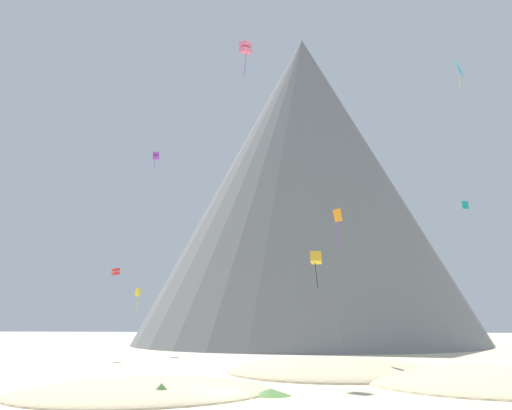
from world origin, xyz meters
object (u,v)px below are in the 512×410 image
at_px(rock_massif, 306,193).
at_px(kite_gold_low, 316,258).
at_px(bush_mid_center, 271,392).
at_px(bush_near_right, 300,370).
at_px(kite_yellow_low, 137,292).
at_px(kite_teal_mid, 465,205).
at_px(kite_rainbow_high, 245,48).
at_px(kite_cyan_high, 459,69).
at_px(kite_orange_mid, 338,219).
at_px(kite_red_low, 116,272).
at_px(bush_near_left, 161,392).
at_px(kite_violet_high, 156,156).

xyz_separation_m(rock_massif, kite_gold_low, (2.47, -48.25, -19.26)).
height_order(bush_mid_center, kite_gold_low, kite_gold_low).
xyz_separation_m(bush_near_right, kite_yellow_low, (-25.20, 26.47, 8.66)).
xyz_separation_m(kite_gold_low, kite_teal_mid, (20.52, 9.87, 8.14)).
distance_m(bush_mid_center, kite_teal_mid, 50.50).
bearing_deg(kite_teal_mid, bush_mid_center, -81.75).
relative_size(kite_gold_low, kite_yellow_low, 1.34).
xyz_separation_m(bush_mid_center, rock_massif, (0.29, 78.39, 31.30)).
distance_m(kite_yellow_low, kite_rainbow_high, 38.97).
xyz_separation_m(bush_near_right, kite_cyan_high, (21.24, 18.41, 37.89)).
distance_m(kite_orange_mid, kite_teal_mid, 27.48).
height_order(kite_orange_mid, kite_teal_mid, kite_teal_mid).
bearing_deg(rock_massif, kite_cyan_high, -63.09).
distance_m(bush_mid_center, kite_red_low, 41.92).
distance_m(bush_near_left, kite_orange_mid, 29.75).
bearing_deg(kite_orange_mid, kite_rainbow_high, -111.46).
relative_size(rock_massif, kite_rainbow_high, 18.67).
distance_m(kite_orange_mid, kite_red_low, 31.86).
height_order(bush_near_left, rock_massif, rock_massif).
distance_m(rock_massif, kite_teal_mid, 46.10).
bearing_deg(rock_massif, kite_rainbow_high, -95.72).
relative_size(bush_mid_center, kite_violet_high, 0.93).
relative_size(kite_rainbow_high, kite_cyan_high, 1.09).
bearing_deg(kite_gold_low, kite_orange_mid, 108.25).
relative_size(bush_near_left, kite_cyan_high, 0.50).
bearing_deg(bush_near_left, kite_cyan_high, 52.69).
distance_m(kite_cyan_high, kite_red_low, 53.45).
relative_size(rock_massif, kite_violet_high, 29.62).
bearing_deg(bush_near_right, kite_gold_low, 83.74).
bearing_deg(kite_cyan_high, kite_rainbow_high, -49.65).
distance_m(kite_gold_low, kite_cyan_high, 32.83).
xyz_separation_m(kite_cyan_high, kite_violet_high, (-48.52, 21.12, -4.09)).
height_order(bush_mid_center, kite_rainbow_high, kite_rainbow_high).
height_order(bush_near_right, kite_orange_mid, kite_orange_mid).
distance_m(bush_near_left, rock_massif, 87.53).
relative_size(bush_mid_center, kite_yellow_low, 0.81).
relative_size(kite_orange_mid, kite_teal_mid, 3.40).
xyz_separation_m(kite_orange_mid, kite_violet_high, (-31.27, 35.86, 18.86)).
distance_m(bush_near_left, kite_rainbow_high, 45.66).
height_order(bush_near_left, kite_red_low, kite_red_low).
xyz_separation_m(bush_mid_center, bush_near_left, (-6.39, -3.19, 0.30)).
bearing_deg(kite_orange_mid, kite_gold_low, -167.39).
bearing_deg(bush_near_left, kite_rainbow_high, 87.43).
xyz_separation_m(bush_near_right, bush_mid_center, (-1.23, -16.28, -0.01)).
bearing_deg(kite_cyan_high, kite_yellow_low, -80.94).
bearing_deg(bush_near_left, rock_massif, 85.32).
relative_size(kite_gold_low, kite_rainbow_high, 0.96).
relative_size(bush_near_left, kite_red_low, 1.67).
relative_size(kite_yellow_low, kite_violet_high, 1.15).
xyz_separation_m(bush_mid_center, kite_yellow_low, (-23.97, 42.75, 8.67)).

